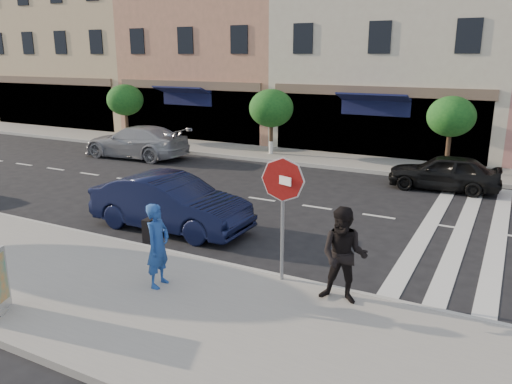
# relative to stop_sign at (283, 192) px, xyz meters

# --- Properties ---
(ground) EXTENTS (120.00, 120.00, 0.00)m
(ground) POSITION_rel_stop_sign_xyz_m (-1.38, 1.67, -2.06)
(ground) COLOR black
(ground) RESTS_ON ground
(sidewalk_near) EXTENTS (60.00, 4.50, 0.15)m
(sidewalk_near) POSITION_rel_stop_sign_xyz_m (-1.38, -2.08, -1.99)
(sidewalk_near) COLOR gray
(sidewalk_near) RESTS_ON ground
(sidewalk_far) EXTENTS (60.00, 3.00, 0.15)m
(sidewalk_far) POSITION_rel_stop_sign_xyz_m (-1.38, 12.67, -1.99)
(sidewalk_far) COLOR gray
(sidewalk_far) RESTS_ON ground
(building_west_far) EXTENTS (12.00, 9.00, 12.00)m
(building_west_far) POSITION_rel_stop_sign_xyz_m (-23.38, 18.67, 3.94)
(building_west_far) COLOR tan
(building_west_far) RESTS_ON ground
(building_west_mid) EXTENTS (10.00, 9.00, 14.00)m
(building_west_mid) POSITION_rel_stop_sign_xyz_m (-12.38, 18.67, 4.94)
(building_west_mid) COLOR tan
(building_west_mid) RESTS_ON ground
(building_centre) EXTENTS (11.00, 9.00, 11.00)m
(building_centre) POSITION_rel_stop_sign_xyz_m (-1.88, 18.67, 3.44)
(building_centre) COLOR beige
(building_centre) RESTS_ON ground
(street_tree_wa) EXTENTS (2.00, 2.00, 3.05)m
(street_tree_wa) POSITION_rel_stop_sign_xyz_m (-15.38, 12.47, 0.27)
(street_tree_wa) COLOR #473323
(street_tree_wa) RESTS_ON sidewalk_far
(street_tree_wb) EXTENTS (2.10, 2.10, 3.06)m
(street_tree_wb) POSITION_rel_stop_sign_xyz_m (-6.38, 12.47, 0.25)
(street_tree_wb) COLOR #473323
(street_tree_wb) RESTS_ON sidewalk_far
(street_tree_c) EXTENTS (1.90, 1.90, 3.04)m
(street_tree_c) POSITION_rel_stop_sign_xyz_m (1.62, 12.47, 0.30)
(street_tree_c) COLOR #473323
(street_tree_c) RESTS_ON sidewalk_far
(stop_sign) EXTENTS (0.89, 0.33, 2.64)m
(stop_sign) POSITION_rel_stop_sign_xyz_m (0.00, 0.00, 0.00)
(stop_sign) COLOR gray
(stop_sign) RESTS_ON sidewalk_near
(photographer) EXTENTS (0.48, 0.68, 1.75)m
(photographer) POSITION_rel_stop_sign_xyz_m (-2.10, -1.42, -1.04)
(photographer) COLOR #1F458E
(photographer) RESTS_ON sidewalk_near
(walker) EXTENTS (0.98, 0.80, 1.88)m
(walker) POSITION_rel_stop_sign_xyz_m (1.44, -0.33, -0.97)
(walker) COLOR black
(walker) RESTS_ON sidewalk_near
(car_near_mid) EXTENTS (4.65, 1.63, 1.53)m
(car_near_mid) POSITION_rel_stop_sign_xyz_m (-4.26, 1.80, -1.30)
(car_near_mid) COLOR black
(car_near_mid) RESTS_ON ground
(car_far_left) EXTENTS (5.34, 2.41, 1.52)m
(car_far_left) POSITION_rel_stop_sign_xyz_m (-11.96, 9.27, -1.30)
(car_far_left) COLOR #98989D
(car_far_left) RESTS_ON ground
(car_far_mid) EXTENTS (3.94, 1.77, 1.31)m
(car_far_mid) POSITION_rel_stop_sign_xyz_m (1.87, 9.86, -1.40)
(car_far_mid) COLOR black
(car_far_mid) RESTS_ON ground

